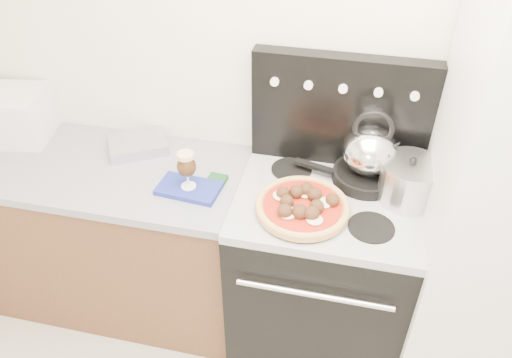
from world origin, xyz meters
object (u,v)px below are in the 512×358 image
(fridge, at_px, (512,221))
(pizza, at_px, (303,205))
(base_cabinet, at_px, (106,236))
(beer_glass, at_px, (187,170))
(stove_body, at_px, (319,275))
(skillet, at_px, (365,176))
(stock_pot, at_px, (408,182))
(tea_kettle, at_px, (370,147))
(oven_mitt, at_px, (189,189))
(pizza_pan, at_px, (302,211))
(toaster_oven, at_px, (7,115))

(fridge, relative_size, pizza, 5.14)
(base_cabinet, bearing_deg, beer_glass, -9.81)
(base_cabinet, xyz_separation_m, stove_body, (1.10, -0.02, 0.01))
(skillet, relative_size, stock_pot, 1.21)
(beer_glass, relative_size, tea_kettle, 0.71)
(pizza, distance_m, tea_kettle, 0.38)
(skillet, bearing_deg, stock_pot, -27.18)
(pizza, bearing_deg, fridge, 6.72)
(pizza, bearing_deg, stock_pot, 23.90)
(oven_mitt, distance_m, pizza, 0.50)
(stove_body, bearing_deg, base_cabinet, 178.70)
(oven_mitt, distance_m, stock_pot, 0.91)
(skillet, bearing_deg, pizza_pan, -131.62)
(fridge, height_order, pizza_pan, fridge)
(fridge, bearing_deg, stock_pot, 168.03)
(base_cabinet, distance_m, beer_glass, 0.78)
(base_cabinet, xyz_separation_m, pizza_pan, (1.01, -0.14, 0.50))
(base_cabinet, height_order, stock_pot, stock_pot)
(pizza_pan, xyz_separation_m, skillet, (0.23, 0.26, 0.02))
(base_cabinet, height_order, stove_body, stove_body)
(base_cabinet, distance_m, oven_mitt, 0.71)
(stove_body, distance_m, stock_pot, 0.64)
(fridge, distance_m, tea_kettle, 0.60)
(stock_pot, bearing_deg, base_cabinet, -178.64)
(toaster_oven, bearing_deg, stock_pot, -12.97)
(skillet, distance_m, stock_pot, 0.20)
(oven_mitt, height_order, beer_glass, beer_glass)
(toaster_oven, relative_size, pizza, 1.02)
(pizza, relative_size, tea_kettle, 1.51)
(base_cabinet, bearing_deg, pizza, -8.06)
(base_cabinet, height_order, toaster_oven, toaster_oven)
(beer_glass, distance_m, pizza_pan, 0.50)
(toaster_oven, relative_size, skillet, 1.34)
(toaster_oven, bearing_deg, skillet, -10.39)
(base_cabinet, bearing_deg, skillet, 5.45)
(fridge, distance_m, stock_pot, 0.41)
(pizza, bearing_deg, beer_glass, 173.80)
(pizza_pan, bearing_deg, stock_pot, 23.90)
(oven_mitt, xyz_separation_m, tea_kettle, (0.73, 0.21, 0.18))
(fridge, bearing_deg, base_cabinet, 178.41)
(fridge, height_order, pizza, fridge)
(toaster_oven, bearing_deg, fridge, -14.57)
(pizza, relative_size, skillet, 1.31)
(beer_glass, relative_size, pizza_pan, 0.49)
(base_cabinet, xyz_separation_m, tea_kettle, (1.25, 0.12, 0.66))
(stove_body, bearing_deg, pizza, -128.05)
(base_cabinet, height_order, pizza_pan, pizza_pan)
(beer_glass, height_order, pizza_pan, beer_glass)
(fridge, xyz_separation_m, toaster_oven, (-2.27, 0.18, 0.07))
(stock_pot, bearing_deg, beer_glass, -172.13)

